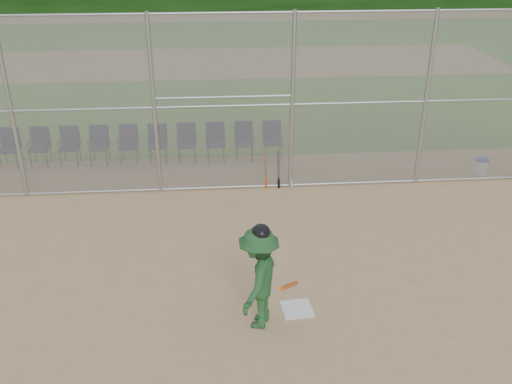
{
  "coord_description": "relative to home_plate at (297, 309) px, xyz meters",
  "views": [
    {
      "loc": [
        -0.76,
        -6.98,
        5.67
      ],
      "look_at": [
        0.0,
        2.5,
        1.1
      ],
      "focal_mm": 40.0,
      "sensor_mm": 36.0,
      "label": 1
    }
  ],
  "objects": [
    {
      "name": "grass_strip",
      "position": [
        -0.49,
        17.62,
        -0.01
      ],
      "size": [
        100.0,
        100.0,
        0.0
      ],
      "primitive_type": "plane",
      "color": "#356B20",
      "rests_on": "ground"
    },
    {
      "name": "chair_3",
      "position": [
        -4.14,
        6.41,
        0.47
      ],
      "size": [
        0.54,
        0.52,
        0.96
      ],
      "primitive_type": null,
      "color": "#10113B",
      "rests_on": "ground"
    },
    {
      "name": "chair_5",
      "position": [
        -2.66,
        6.41,
        0.47
      ],
      "size": [
        0.54,
        0.52,
        0.96
      ],
      "primitive_type": null,
      "color": "#10113B",
      "rests_on": "ground"
    },
    {
      "name": "water_cooler",
      "position": [
        5.28,
        5.01,
        0.19
      ],
      "size": [
        0.32,
        0.32,
        0.4
      ],
      "color": "white",
      "rests_on": "ground"
    },
    {
      "name": "chair_6",
      "position": [
        -1.92,
        6.41,
        0.47
      ],
      "size": [
        0.54,
        0.52,
        0.96
      ],
      "primitive_type": null,
      "color": "#10113B",
      "rests_on": "ground"
    },
    {
      "name": "chair_2",
      "position": [
        -4.87,
        6.41,
        0.47
      ],
      "size": [
        0.54,
        0.52,
        0.96
      ],
      "primitive_type": null,
      "color": "#10113B",
      "rests_on": "ground"
    },
    {
      "name": "chair_7",
      "position": [
        -1.19,
        6.41,
        0.47
      ],
      "size": [
        0.54,
        0.52,
        0.96
      ],
      "primitive_type": null,
      "color": "#10113B",
      "rests_on": "ground"
    },
    {
      "name": "chair_9",
      "position": [
        0.29,
        6.41,
        0.47
      ],
      "size": [
        0.54,
        0.52,
        0.96
      ],
      "primitive_type": null,
      "color": "#10113B",
      "rests_on": "ground"
    },
    {
      "name": "backstop_fence",
      "position": [
        -0.49,
        4.62,
        2.06
      ],
      "size": [
        16.09,
        0.09,
        4.0
      ],
      "color": "gray",
      "rests_on": "ground"
    },
    {
      "name": "dirt_patch_far",
      "position": [
        -0.49,
        17.62,
        -0.0
      ],
      "size": [
        24.0,
        24.0,
        0.0
      ],
      "primitive_type": "plane",
      "color": "tan",
      "rests_on": "ground"
    },
    {
      "name": "home_plate",
      "position": [
        0.0,
        0.0,
        0.0
      ],
      "size": [
        0.52,
        0.52,
        0.02
      ],
      "primitive_type": "cube",
      "rotation": [
        0.0,
        0.0,
        0.09
      ],
      "color": "silver",
      "rests_on": "ground"
    },
    {
      "name": "ground",
      "position": [
        -0.49,
        -0.38,
        -0.01
      ],
      "size": [
        100.0,
        100.0,
        0.0
      ],
      "primitive_type": "plane",
      "color": "tan",
      "rests_on": "ground"
    },
    {
      "name": "spare_bats",
      "position": [
        0.24,
        4.71,
        0.4
      ],
      "size": [
        0.66,
        0.36,
        0.83
      ],
      "color": "#D84C14",
      "rests_on": "ground"
    },
    {
      "name": "chair_4",
      "position": [
        -3.4,
        6.41,
        0.47
      ],
      "size": [
        0.54,
        0.52,
        0.96
      ],
      "primitive_type": null,
      "color": "#10113B",
      "rests_on": "ground"
    },
    {
      "name": "chair_1",
      "position": [
        -5.61,
        6.41,
        0.47
      ],
      "size": [
        0.54,
        0.52,
        0.96
      ],
      "primitive_type": null,
      "color": "#10113B",
      "rests_on": "ground"
    },
    {
      "name": "batter_at_plate",
      "position": [
        -0.64,
        -0.29,
        0.83
      ],
      "size": [
        1.08,
        1.38,
        1.74
      ],
      "color": "#205027",
      "rests_on": "ground"
    },
    {
      "name": "chair_8",
      "position": [
        -0.45,
        6.41,
        0.47
      ],
      "size": [
        0.54,
        0.52,
        0.96
      ],
      "primitive_type": null,
      "color": "#10113B",
      "rests_on": "ground"
    },
    {
      "name": "chair_0",
      "position": [
        -6.35,
        6.41,
        0.47
      ],
      "size": [
        0.54,
        0.52,
        0.96
      ],
      "primitive_type": null,
      "color": "#10113B",
      "rests_on": "ground"
    }
  ]
}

